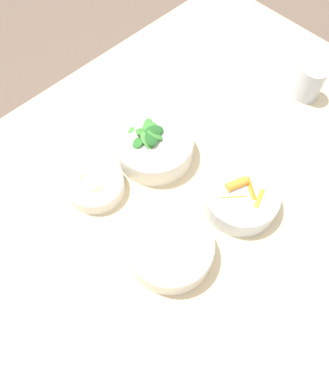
% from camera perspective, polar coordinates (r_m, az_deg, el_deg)
% --- Properties ---
extents(ground_plane, '(10.00, 10.00, 0.00)m').
position_cam_1_polar(ground_plane, '(1.56, 3.06, -13.69)').
color(ground_plane, brown).
extents(dining_table, '(1.35, 1.06, 0.73)m').
position_cam_1_polar(dining_table, '(0.95, 4.86, -3.52)').
color(dining_table, beige).
rests_on(dining_table, ground_plane).
extents(bowl_carrots, '(0.17, 0.17, 0.07)m').
position_cam_1_polar(bowl_carrots, '(0.86, 11.60, -0.77)').
color(bowl_carrots, silver).
rests_on(bowl_carrots, dining_table).
extents(bowl_greens, '(0.19, 0.19, 0.08)m').
position_cam_1_polar(bowl_greens, '(0.91, -1.59, 7.09)').
color(bowl_greens, silver).
rests_on(bowl_greens, dining_table).
extents(bowl_beans_hotdog, '(0.18, 0.18, 0.06)m').
position_cam_1_polar(bowl_beans_hotdog, '(0.79, 0.89, -8.64)').
color(bowl_beans_hotdog, silver).
rests_on(bowl_beans_hotdog, dining_table).
extents(bowl_cookies, '(0.14, 0.14, 0.04)m').
position_cam_1_polar(bowl_cookies, '(0.88, -10.48, 1.10)').
color(bowl_cookies, silver).
rests_on(bowl_cookies, dining_table).
extents(cup, '(0.06, 0.06, 0.09)m').
position_cam_1_polar(cup, '(1.10, 21.33, 15.22)').
color(cup, '#B2B7C1').
rests_on(cup, dining_table).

